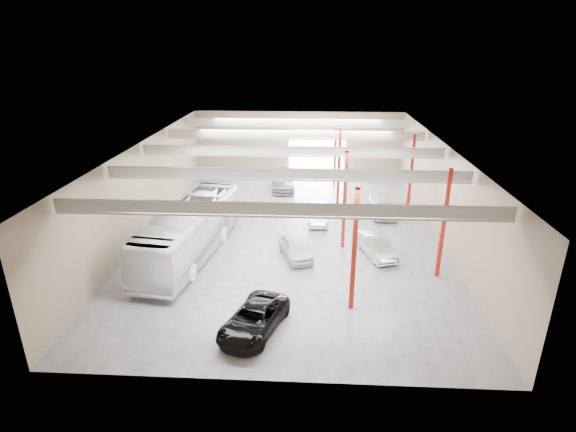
# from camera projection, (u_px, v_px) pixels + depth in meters

# --- Properties ---
(depot_shell) EXTENTS (22.12, 32.12, 7.06)m
(depot_shell) POSITION_uv_depth(u_px,v_px,m) (294.00, 170.00, 33.11)
(depot_shell) COLOR #4F4F54
(depot_shell) RESTS_ON ground
(coach_bus) EXTENTS (4.78, 13.30, 3.62)m
(coach_bus) POSITION_uv_depth(u_px,v_px,m) (191.00, 230.00, 30.57)
(coach_bus) COLOR white
(coach_bus) RESTS_ON ground
(black_sedan) EXTENTS (3.76, 5.44, 1.38)m
(black_sedan) POSITION_uv_depth(u_px,v_px,m) (254.00, 319.00, 22.76)
(black_sedan) COLOR black
(black_sedan) RESTS_ON ground
(car_row_a) EXTENTS (2.88, 4.47, 1.41)m
(car_row_a) POSITION_uv_depth(u_px,v_px,m) (295.00, 247.00, 30.69)
(car_row_a) COLOR silver
(car_row_a) RESTS_ON ground
(car_row_b) EXTENTS (1.69, 4.48, 1.46)m
(car_row_b) POSITION_uv_depth(u_px,v_px,m) (319.00, 213.00, 36.70)
(car_row_b) COLOR #BABABF
(car_row_b) RESTS_ON ground
(car_row_c) EXTENTS (2.53, 5.52, 1.56)m
(car_row_c) POSITION_uv_depth(u_px,v_px,m) (283.00, 181.00, 44.83)
(car_row_c) COLOR slate
(car_row_c) RESTS_ON ground
(car_right_near) EXTENTS (2.65, 4.49, 1.40)m
(car_right_near) POSITION_uv_depth(u_px,v_px,m) (376.00, 246.00, 30.90)
(car_right_near) COLOR #ADAEB2
(car_right_near) RESTS_ON ground
(car_right_far) EXTENTS (2.04, 4.92, 1.67)m
(car_right_far) POSITION_uv_depth(u_px,v_px,m) (382.00, 205.00, 38.22)
(car_right_far) COLOR silver
(car_right_far) RESTS_ON ground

